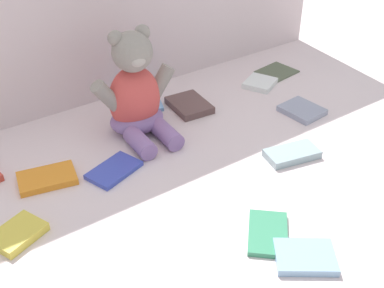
# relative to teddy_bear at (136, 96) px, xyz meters

# --- Properties ---
(ground_plane) EXTENTS (3.20, 3.20, 0.00)m
(ground_plane) POSITION_rel_teddy_bear_xyz_m (-0.01, -0.16, -0.10)
(ground_plane) COLOR silver
(teddy_bear) EXTENTS (0.23, 0.21, 0.28)m
(teddy_bear) POSITION_rel_teddy_bear_xyz_m (0.00, 0.00, 0.00)
(teddy_bear) COLOR #D84C47
(teddy_bear) RESTS_ON ground_plane
(book_case_0) EXTENTS (0.12, 0.11, 0.02)m
(book_case_0) POSITION_rel_teddy_bear_xyz_m (-0.40, -0.21, -0.10)
(book_case_0) COLOR gold
(book_case_0) RESTS_ON ground_plane
(book_case_1) EXTENTS (0.14, 0.14, 0.01)m
(book_case_1) POSITION_rel_teddy_bear_xyz_m (0.02, -0.49, -0.10)
(book_case_1) COLOR #388A62
(book_case_1) RESTS_ON ground_plane
(book_case_3) EXTENTS (0.13, 0.15, 0.01)m
(book_case_3) POSITION_rel_teddy_bear_xyz_m (0.09, 0.12, -0.10)
(book_case_3) COLOR #76B0E7
(book_case_3) RESTS_ON ground_plane
(book_case_4) EXTENTS (0.14, 0.14, 0.02)m
(book_case_4) POSITION_rel_teddy_bear_xyz_m (0.03, -0.58, -0.10)
(book_case_4) COLOR #8AB3D3
(book_case_4) RESTS_ON ground_plane
(book_case_5) EXTENTS (0.10, 0.12, 0.02)m
(book_case_5) POSITION_rel_teddy_bear_xyz_m (0.43, -0.18, -0.10)
(book_case_5) COLOR #8F95AB
(book_case_5) RESTS_ON ground_plane
(book_case_6) EXTENTS (0.13, 0.11, 0.01)m
(book_case_6) POSITION_rel_teddy_bear_xyz_m (0.55, 0.05, -0.10)
(book_case_6) COLOR #4F5942
(book_case_6) RESTS_ON ground_plane
(book_case_7) EXTENTS (0.14, 0.11, 0.02)m
(book_case_7) POSITION_rel_teddy_bear_xyz_m (-0.28, -0.07, -0.10)
(book_case_7) COLOR orange
(book_case_7) RESTS_ON ground_plane
(book_case_8) EXTENTS (0.14, 0.09, 0.02)m
(book_case_8) POSITION_rel_teddy_bear_xyz_m (0.25, -0.32, -0.10)
(book_case_8) COLOR #8EA7AD
(book_case_8) RESTS_ON ground_plane
(book_case_9) EXTENTS (0.11, 0.13, 0.02)m
(book_case_9) POSITION_rel_teddy_bear_xyz_m (0.18, 0.02, -0.10)
(book_case_9) COLOR brown
(book_case_9) RESTS_ON ground_plane
(book_case_10) EXTENTS (0.14, 0.11, 0.01)m
(book_case_10) POSITION_rel_teddy_bear_xyz_m (-0.14, -0.13, -0.10)
(book_case_10) COLOR #3A4BB8
(book_case_10) RESTS_ON ground_plane
(book_case_11) EXTENTS (0.12, 0.12, 0.02)m
(book_case_11) POSITION_rel_teddy_bear_xyz_m (0.44, 0.01, -0.10)
(book_case_11) COLOR white
(book_case_11) RESTS_ON ground_plane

